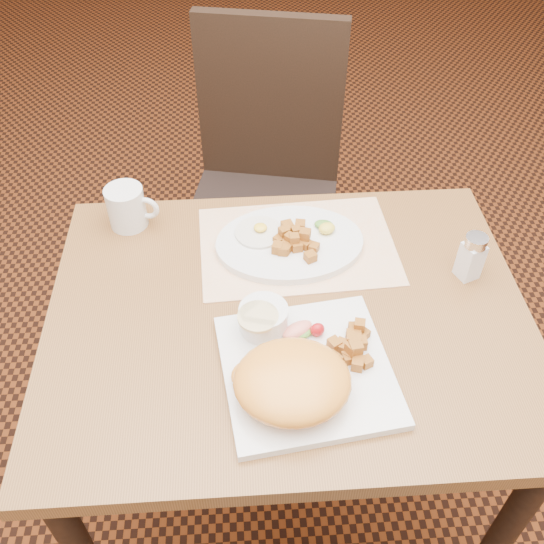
{
  "coord_description": "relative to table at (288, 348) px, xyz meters",
  "views": [
    {
      "loc": [
        -0.08,
        -0.74,
        1.6
      ],
      "look_at": [
        -0.03,
        0.04,
        0.82
      ],
      "focal_mm": 40.0,
      "sensor_mm": 36.0,
      "label": 1
    }
  ],
  "objects": [
    {
      "name": "ground",
      "position": [
        0.0,
        0.0,
        -0.64
      ],
      "size": [
        8.0,
        8.0,
        0.0
      ],
      "primitive_type": "plane",
      "color": "black",
      "rests_on": "ground"
    },
    {
      "name": "table",
      "position": [
        0.0,
        0.0,
        0.0
      ],
      "size": [
        0.9,
        0.7,
        0.75
      ],
      "color": "brown",
      "rests_on": "ground"
    },
    {
      "name": "chair_far",
      "position": [
        -0.01,
        0.72,
        -0.1
      ],
      "size": [
        0.5,
        0.51,
        0.97
      ],
      "rotation": [
        0.0,
        0.0,
        2.94
      ],
      "color": "black",
      "rests_on": "ground"
    },
    {
      "name": "placemat",
      "position": [
        0.03,
        0.18,
        0.11
      ],
      "size": [
        0.41,
        0.3,
        0.0
      ],
      "primitive_type": "cube",
      "rotation": [
        0.0,
        0.0,
        0.05
      ],
      "color": "white",
      "rests_on": "table"
    },
    {
      "name": "plate_square",
      "position": [
        0.02,
        -0.14,
        0.12
      ],
      "size": [
        0.31,
        0.31,
        0.02
      ],
      "primitive_type": "cube",
      "rotation": [
        0.0,
        0.0,
        0.13
      ],
      "color": "silver",
      "rests_on": "table"
    },
    {
      "name": "plate_oval",
      "position": [
        0.02,
        0.18,
        0.12
      ],
      "size": [
        0.32,
        0.24,
        0.02
      ],
      "primitive_type": null,
      "rotation": [
        0.0,
        0.0,
        0.05
      ],
      "color": "silver",
      "rests_on": "placemat"
    },
    {
      "name": "hollandaise_mound",
      "position": [
        -0.01,
        -0.19,
        0.16
      ],
      "size": [
        0.19,
        0.17,
        0.07
      ],
      "color": "#FDA131",
      "rests_on": "plate_square"
    },
    {
      "name": "ramekin",
      "position": [
        -0.05,
        -0.05,
        0.15
      ],
      "size": [
        0.09,
        0.09,
        0.05
      ],
      "color": "silver",
      "rests_on": "plate_square"
    },
    {
      "name": "garnish_sq",
      "position": [
        0.02,
        -0.07,
        0.14
      ],
      "size": [
        0.08,
        0.06,
        0.03
      ],
      "color": "#387223",
      "rests_on": "plate_square"
    },
    {
      "name": "fried_egg",
      "position": [
        -0.04,
        0.2,
        0.13
      ],
      "size": [
        0.1,
        0.1,
        0.02
      ],
      "color": "white",
      "rests_on": "plate_oval"
    },
    {
      "name": "garnish_ov",
      "position": [
        0.09,
        0.2,
        0.14
      ],
      "size": [
        0.05,
        0.06,
        0.02
      ],
      "color": "#387223",
      "rests_on": "plate_oval"
    },
    {
      "name": "salt_shaker",
      "position": [
        0.36,
        0.07,
        0.16
      ],
      "size": [
        0.05,
        0.05,
        0.1
      ],
      "color": "white",
      "rests_on": "table"
    },
    {
      "name": "coffee_mug",
      "position": [
        -0.32,
        0.27,
        0.16
      ],
      "size": [
        0.11,
        0.08,
        0.09
      ],
      "color": "silver",
      "rests_on": "table"
    },
    {
      "name": "home_fries_sq",
      "position": [
        0.1,
        -0.11,
        0.14
      ],
      "size": [
        0.09,
        0.1,
        0.04
      ],
      "color": "#AF651C",
      "rests_on": "plate_square"
    },
    {
      "name": "home_fries_ov",
      "position": [
        0.02,
        0.16,
        0.14
      ],
      "size": [
        0.1,
        0.12,
        0.04
      ],
      "color": "#AF651C",
      "rests_on": "plate_oval"
    }
  ]
}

